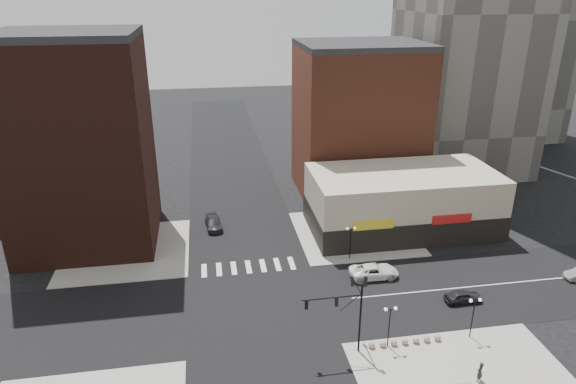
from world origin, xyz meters
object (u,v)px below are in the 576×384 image
object	(u,v)px
pedestrian	(480,372)
dark_sedan_north	(214,223)
street_lamp_se_b	(474,308)
white_suv	(374,271)
street_lamp_se_a	(390,317)
traffic_signal	(349,304)
street_lamp_ne	(351,235)
dark_sedan_east	(463,296)

from	to	relation	value
pedestrian	dark_sedan_north	bearing A→B (deg)	-89.26
street_lamp_se_b	white_suv	bearing A→B (deg)	115.03
pedestrian	street_lamp_se_a	bearing A→B (deg)	-74.05
traffic_signal	street_lamp_ne	size ratio (longest dim) A/B	1.87
pedestrian	traffic_signal	bearing A→B (deg)	-61.58
dark_sedan_east	dark_sedan_north	size ratio (longest dim) A/B	0.78
white_suv	pedestrian	world-z (taller)	pedestrian
pedestrian	street_lamp_se_b	bearing A→B (deg)	-142.44
street_lamp_se_a	dark_sedan_east	world-z (taller)	street_lamp_se_a
traffic_signal	dark_sedan_east	distance (m)	15.50
street_lamp_se_a	street_lamp_ne	size ratio (longest dim) A/B	1.00
street_lamp_ne	white_suv	distance (m)	5.26
street_lamp_se_b	dark_sedan_north	xyz separation A→B (m)	(-22.72, 27.22, -2.57)
dark_sedan_east	traffic_signal	bearing A→B (deg)	110.48
white_suv	dark_sedan_east	world-z (taller)	white_suv
traffic_signal	dark_sedan_east	size ratio (longest dim) A/B	2.00
traffic_signal	street_lamp_se_b	size ratio (longest dim) A/B	1.87
traffic_signal	dark_sedan_north	bearing A→B (deg)	112.06
street_lamp_se_a	white_suv	bearing A→B (deg)	77.64
dark_sedan_north	pedestrian	bearing A→B (deg)	-63.31
dark_sedan_east	pedestrian	bearing A→B (deg)	158.41
street_lamp_se_b	dark_sedan_east	distance (m)	6.47
white_suv	dark_sedan_east	size ratio (longest dim) A/B	1.42
traffic_signal	street_lamp_ne	bearing A→B (deg)	73.25
street_lamp_ne	white_suv	bearing A→B (deg)	-70.28
street_lamp_se_a	pedestrian	distance (m)	8.35
white_suv	pedestrian	xyz separation A→B (m)	(3.38, -17.09, 0.27)
street_lamp_ne	dark_sedan_east	world-z (taller)	street_lamp_ne
traffic_signal	dark_sedan_east	world-z (taller)	traffic_signal
traffic_signal	pedestrian	bearing A→B (deg)	-30.01
pedestrian	dark_sedan_east	bearing A→B (deg)	-142.61
street_lamp_se_a	street_lamp_se_b	size ratio (longest dim) A/B	1.00
street_lamp_se_b	street_lamp_ne	xyz separation A→B (m)	(-7.00, 16.00, 0.00)
street_lamp_se_a	dark_sedan_north	bearing A→B (deg)	118.41
street_lamp_se_b	pedestrian	world-z (taller)	street_lamp_se_b
street_lamp_se_a	pedestrian	size ratio (longest dim) A/B	2.27
street_lamp_ne	street_lamp_se_a	bearing A→B (deg)	-93.58
traffic_signal	dark_sedan_east	xyz separation A→B (m)	(13.90, 5.35, -4.30)
street_lamp_se_b	dark_sedan_north	distance (m)	35.55
pedestrian	street_lamp_ne	bearing A→B (deg)	-108.62
dark_sedan_north	street_lamp_ne	bearing A→B (deg)	-41.13
white_suv	dark_sedan_east	xyz separation A→B (m)	(7.58, -6.15, -0.10)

